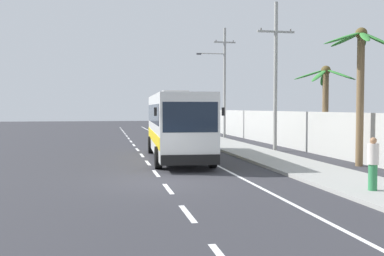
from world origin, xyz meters
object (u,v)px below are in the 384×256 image
at_px(pedestrian_midwalk, 373,163).
at_px(pedestrian_near_kerb, 218,128).
at_px(palm_nearest, 326,94).
at_px(motorcycle_beside_bus, 185,137).
at_px(utility_pole_mid, 276,74).
at_px(palm_second, 360,70).
at_px(coach_bus_foreground, 177,123).
at_px(utility_pole_far, 224,80).

bearing_deg(pedestrian_midwalk, pedestrian_near_kerb, 26.70).
distance_m(pedestrian_midwalk, palm_nearest, 12.50).
height_order(motorcycle_beside_bus, utility_pole_mid, utility_pole_mid).
bearing_deg(pedestrian_midwalk, palm_second, 0.81).
distance_m(motorcycle_beside_bus, utility_pole_mid, 8.69).
relative_size(coach_bus_foreground, palm_second, 1.70).
height_order(pedestrian_near_kerb, utility_pole_far, utility_pole_far).
distance_m(pedestrian_midwalk, palm_second, 8.27).
bearing_deg(motorcycle_beside_bus, palm_nearest, -50.79).
bearing_deg(utility_pole_far, palm_second, -86.79).
relative_size(pedestrian_near_kerb, palm_second, 0.26).
distance_m(motorcycle_beside_bus, utility_pole_far, 10.11).
bearing_deg(coach_bus_foreground, pedestrian_midwalk, -67.74).
bearing_deg(palm_second, pedestrian_midwalk, -118.20).
xyz_separation_m(coach_bus_foreground, pedestrian_near_kerb, (5.60, 12.84, -0.92)).
height_order(motorcycle_beside_bus, palm_nearest, palm_nearest).
xyz_separation_m(motorcycle_beside_bus, pedestrian_midwalk, (2.64, -19.98, 0.40)).
xyz_separation_m(pedestrian_near_kerb, palm_second, (2.55, -17.56, 3.56)).
distance_m(pedestrian_near_kerb, palm_nearest, 13.36).
distance_m(coach_bus_foreground, pedestrian_midwalk, 12.24).
height_order(pedestrian_near_kerb, utility_pole_mid, utility_pole_mid).
xyz_separation_m(pedestrian_near_kerb, utility_pole_mid, (1.31, -9.87, 3.92)).
distance_m(coach_bus_foreground, pedestrian_near_kerb, 14.03).
xyz_separation_m(pedestrian_midwalk, palm_second, (3.53, 6.58, 3.57)).
bearing_deg(utility_pole_mid, pedestrian_midwalk, -99.09).
bearing_deg(motorcycle_beside_bus, utility_pole_mid, -49.24).
bearing_deg(utility_pole_far, coach_bus_foreground, -113.52).
relative_size(coach_bus_foreground, pedestrian_midwalk, 6.56).
xyz_separation_m(pedestrian_midwalk, palm_nearest, (4.31, 11.45, 2.56)).
height_order(palm_nearest, palm_second, palm_second).
bearing_deg(pedestrian_near_kerb, palm_nearest, -6.63).
height_order(pedestrian_midwalk, palm_second, palm_second).
height_order(utility_pole_far, palm_nearest, utility_pole_far).
relative_size(pedestrian_near_kerb, pedestrian_midwalk, 1.01).
bearing_deg(palm_second, pedestrian_near_kerb, 98.27).
bearing_deg(pedestrian_near_kerb, utility_pole_far, 135.28).
height_order(utility_pole_far, palm_second, utility_pole_far).
distance_m(coach_bus_foreground, utility_pole_mid, 8.09).
relative_size(motorcycle_beside_bus, palm_nearest, 0.37).
bearing_deg(utility_pole_mid, utility_pole_far, 89.66).
bearing_deg(palm_nearest, utility_pole_mid, 125.82).
bearing_deg(pedestrian_near_kerb, coach_bus_foreground, -44.94).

